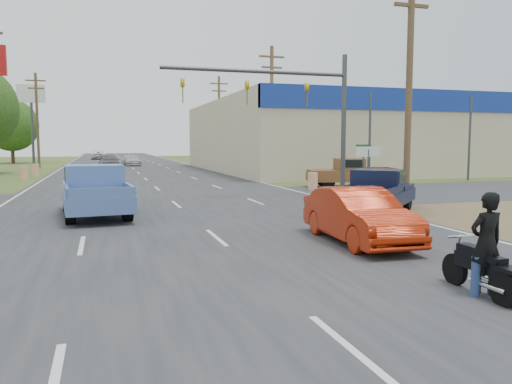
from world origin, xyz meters
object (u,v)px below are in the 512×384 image
object	(u,v)px
rider	(486,248)
navy_pickup	(378,191)
distant_car_white	(99,155)
distant_car_grey	(109,162)
blue_pickup	(94,190)
motorcycle	(487,273)
brown_pickup	(349,173)
red_convertible	(359,216)
distant_car_silver	(131,160)

from	to	relation	value
rider	navy_pickup	xyz separation A→B (m)	(3.78, 9.88, -0.03)
navy_pickup	distant_car_white	bearing A→B (deg)	143.74
distant_car_grey	rider	bearing A→B (deg)	-85.91
rider	blue_pickup	bearing A→B (deg)	-61.34
motorcycle	distant_car_white	size ratio (longest dim) A/B	0.39
navy_pickup	brown_pickup	size ratio (longest dim) A/B	0.89
navy_pickup	distant_car_white	xyz separation A→B (m)	(-10.72, 68.32, -0.15)
distant_car_grey	distant_car_white	bearing A→B (deg)	88.86
red_convertible	distant_car_grey	distance (m)	40.55
blue_pickup	navy_pickup	size ratio (longest dim) A/B	1.19
rider	distant_car_white	size ratio (longest dim) A/B	0.35
navy_pickup	distant_car_silver	size ratio (longest dim) A/B	1.10
motorcycle	blue_pickup	size ratio (longest dim) A/B	0.33
motorcycle	brown_pickup	bearing A→B (deg)	68.88
blue_pickup	distant_car_silver	size ratio (longest dim) A/B	1.31
red_convertible	motorcycle	xyz separation A→B (m)	(-0.20, -4.91, -0.30)
motorcycle	brown_pickup	world-z (taller)	brown_pickup
red_convertible	distant_car_grey	size ratio (longest dim) A/B	0.93
distant_car_white	red_convertible	bearing A→B (deg)	94.70
blue_pickup	distant_car_silver	xyz separation A→B (m)	(3.56, 41.40, -0.30)
brown_pickup	distant_car_white	size ratio (longest dim) A/B	1.11
distant_car_grey	distant_car_white	distance (m)	33.24
brown_pickup	motorcycle	bearing A→B (deg)	171.70
motorcycle	distant_car_white	world-z (taller)	distant_car_white
blue_pickup	distant_car_white	world-z (taller)	blue_pickup
blue_pickup	brown_pickup	size ratio (longest dim) A/B	1.05
distant_car_silver	motorcycle	bearing A→B (deg)	-93.55
rider	navy_pickup	distance (m)	10.58
motorcycle	distant_car_silver	xyz separation A→B (m)	(-3.08, 53.73, 0.21)
motorcycle	distant_car_silver	distance (m)	53.82
red_convertible	navy_pickup	distance (m)	6.16
brown_pickup	distant_car_silver	bearing A→B (deg)	31.55
motorcycle	brown_pickup	xyz separation A→B (m)	(8.02, 20.45, 0.44)
distant_car_silver	distant_car_white	distance (m)	24.82
distant_car_silver	distant_car_white	bearing A→B (deg)	92.12
motorcycle	navy_pickup	xyz separation A→B (m)	(3.78, 9.92, 0.41)
motorcycle	distant_car_grey	bearing A→B (deg)	97.56
red_convertible	distant_car_silver	world-z (taller)	red_convertible
rider	distant_car_white	xyz separation A→B (m)	(-6.94, 78.21, -0.18)
red_convertible	distant_car_white	distance (m)	73.68
distant_car_silver	distant_car_white	size ratio (longest dim) A/B	0.90
navy_pickup	distant_car_white	distance (m)	69.16
red_convertible	blue_pickup	xyz separation A→B (m)	(-6.83, 7.41, 0.22)
brown_pickup	distant_car_white	world-z (taller)	brown_pickup
navy_pickup	distant_car_grey	bearing A→B (deg)	150.01
rider	distant_car_grey	size ratio (longest dim) A/B	0.36
red_convertible	brown_pickup	world-z (taller)	brown_pickup
blue_pickup	rider	bearing A→B (deg)	-66.76
distant_car_silver	red_convertible	bearing A→B (deg)	-92.99
blue_pickup	brown_pickup	bearing A→B (deg)	23.88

